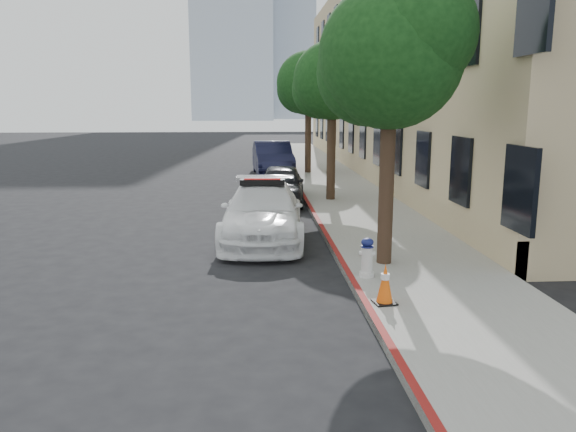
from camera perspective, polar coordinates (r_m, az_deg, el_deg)
The scene contains 13 objects.
ground at distance 13.41m, azimuth -4.49°, elevation -3.21°, with size 120.00×120.00×0.00m, color black.
sidewalk at distance 23.46m, azimuth 4.68°, elevation 3.17°, with size 3.20×50.00×0.15m, color gray.
curb_strip at distance 23.29m, azimuth 0.93°, elevation 3.15°, with size 0.12×50.00×0.15m, color maroon.
building at distance 29.44m, azimuth 14.57°, elevation 14.08°, with size 8.00×36.00×10.00m, color #CCB382.
tower_right at distance 149.42m, azimuth -0.24°, elevation 18.34°, with size 14.00×14.00×44.00m, color #9EA8B7.
tree_near at distance 11.34m, azimuth 10.58°, elevation 15.80°, with size 2.92×2.82×5.62m.
tree_mid at distance 19.19m, azimuth 4.61°, elevation 13.63°, with size 2.77×2.64×5.43m.
tree_far at distance 27.13m, azimuth 2.15°, elevation 13.40°, with size 3.10×3.00×5.81m.
police_car at distance 13.98m, azimuth -2.59°, elevation 0.37°, with size 2.23×4.94×1.56m.
parked_car_mid at distance 19.37m, azimuth -0.71°, elevation 3.26°, with size 1.55×3.86×1.32m, color black.
parked_car_far at distance 27.35m, azimuth -1.58°, elevation 5.89°, with size 1.71×4.91×1.62m, color black.
fire_hydrant at distance 10.65m, azimuth 8.02°, elevation -4.22°, with size 0.32×0.29×0.75m.
traffic_cone at distance 9.30m, azimuth 9.83°, elevation -6.81°, with size 0.40×0.40×0.67m.
Camera 1 is at (0.23, -12.99, 3.32)m, focal length 35.00 mm.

